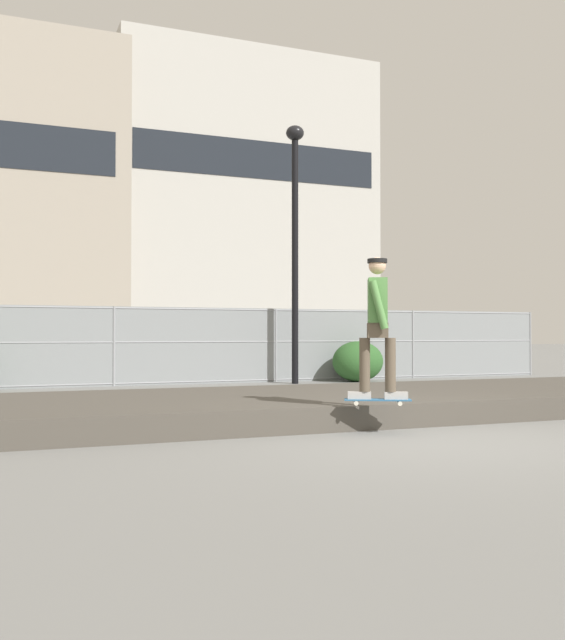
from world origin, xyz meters
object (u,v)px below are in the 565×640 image
object	(u,v)px
skateboard	(378,400)
street_lamp	(295,221)
parked_car_near	(52,348)
parked_car_mid	(256,347)
skater	(377,318)
parked_car_far	(449,345)
shrub_center	(358,361)

from	to	relation	value
skateboard	street_lamp	world-z (taller)	street_lamp
parked_car_near	parked_car_mid	bearing A→B (deg)	-4.72
skater	skateboard	bearing A→B (deg)	0.00
parked_car_near	parked_car_far	distance (m)	12.32
skater	street_lamp	world-z (taller)	street_lamp
parked_car_far	parked_car_near	bearing A→B (deg)	178.26
street_lamp	parked_car_mid	size ratio (longest dim) A/B	1.42
skater	shrub_center	size ratio (longest dim) A/B	1.29
skater	parked_car_mid	world-z (taller)	skater
skateboard	parked_car_far	xyz separation A→B (m)	(9.38, 11.94, 0.43)
street_lamp	skateboard	bearing A→B (deg)	-106.27
parked_car_far	street_lamp	bearing A→B (deg)	-152.84
skateboard	street_lamp	bearing A→B (deg)	73.73
parked_car_mid	parked_car_near	bearing A→B (deg)	175.28
skater	street_lamp	bearing A→B (deg)	73.73
street_lamp	parked_car_near	bearing A→B (deg)	143.81
skater	shrub_center	world-z (taller)	skater
shrub_center	parked_car_mid	bearing A→B (deg)	114.49
parked_car_near	shrub_center	xyz separation A→B (m)	(7.14, -3.85, -0.32)
parked_car_far	shrub_center	distance (m)	6.24
skateboard	parked_car_near	size ratio (longest dim) A/B	0.18
skateboard	shrub_center	world-z (taller)	shrub_center
street_lamp	parked_car_far	xyz separation A→B (m)	(6.94, 3.56, -3.13)
parked_car_mid	skateboard	bearing A→B (deg)	-102.68
skateboard	parked_car_mid	world-z (taller)	parked_car_mid
skateboard	parked_car_far	distance (m)	15.19
street_lamp	parked_car_near	world-z (taller)	street_lamp
skater	parked_car_mid	xyz separation A→B (m)	(2.67, 11.85, -0.56)
parked_car_mid	shrub_center	bearing A→B (deg)	-65.51
skateboard	parked_car_far	bearing A→B (deg)	51.84
street_lamp	parked_car_near	distance (m)	7.36
skater	parked_car_mid	bearing A→B (deg)	77.32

